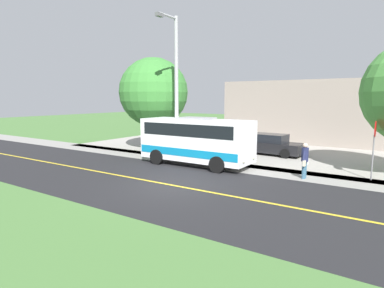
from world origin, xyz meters
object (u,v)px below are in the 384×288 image
stop_sign (374,140)px  commercial_building (337,111)px  parked_car_near (271,145)px  street_light_pole (175,84)px  pedestrian_with_bags (305,159)px  tree_curbside (154,92)px  shuttle_bus_front (196,139)px

stop_sign → commercial_building: size_ratio=0.16×
parked_car_near → commercial_building: (-10.96, 2.38, 2.06)m
street_light_pole → commercial_building: bearing=158.2°
stop_sign → commercial_building: bearing=-164.4°
pedestrian_with_bags → stop_sign: stop_sign is taller
commercial_building → tree_curbside: bearing=-36.9°
tree_curbside → commercial_building: size_ratio=0.38×
pedestrian_with_bags → shuttle_bus_front: bearing=-88.3°
pedestrian_with_bags → parked_car_near: bearing=-146.5°
pedestrian_with_bags → commercial_building: 16.91m
pedestrian_with_bags → parked_car_near: size_ratio=0.40×
street_light_pole → parked_car_near: bearing=142.7°
parked_car_near → tree_curbside: 9.42m
stop_sign → street_light_pole: (1.21, -10.89, 2.88)m
parked_car_near → commercial_building: bearing=167.7°
pedestrian_with_bags → street_light_pole: 8.96m
pedestrian_with_bags → stop_sign: bearing=117.3°
stop_sign → commercial_building: (-15.30, -4.28, 0.78)m
stop_sign → parked_car_near: size_ratio=0.64×
pedestrian_with_bags → stop_sign: size_ratio=0.62×
pedestrian_with_bags → tree_curbside: (-2.76, -11.95, 3.42)m
parked_car_near → commercial_building: 11.40m
shuttle_bus_front → commercial_building: bearing=164.2°
pedestrian_with_bags → street_light_pole: bearing=-91.7°
street_light_pole → parked_car_near: 8.13m
shuttle_bus_front → parked_car_near: size_ratio=1.51×
tree_curbside → parked_car_near: bearing=110.5°
commercial_building → street_light_pole: bearing=-21.8°
commercial_building → shuttle_bus_front: bearing=-15.8°
stop_sign → parked_car_near: stop_sign is taller
stop_sign → tree_curbside: (-1.30, -14.77, 2.42)m
street_light_pole → tree_curbside: (-2.51, -3.88, -0.46)m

